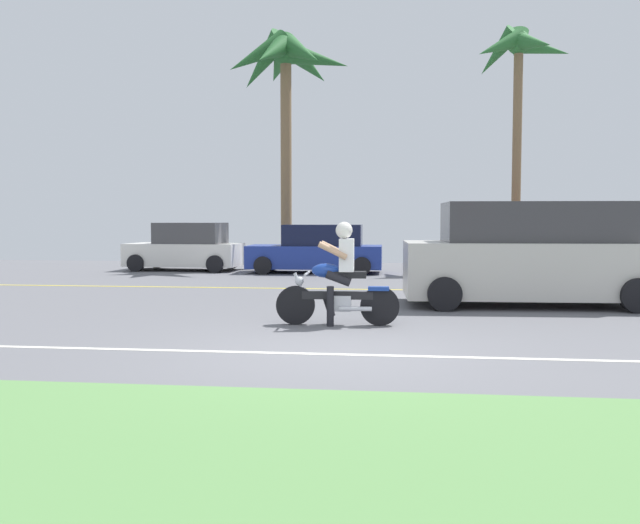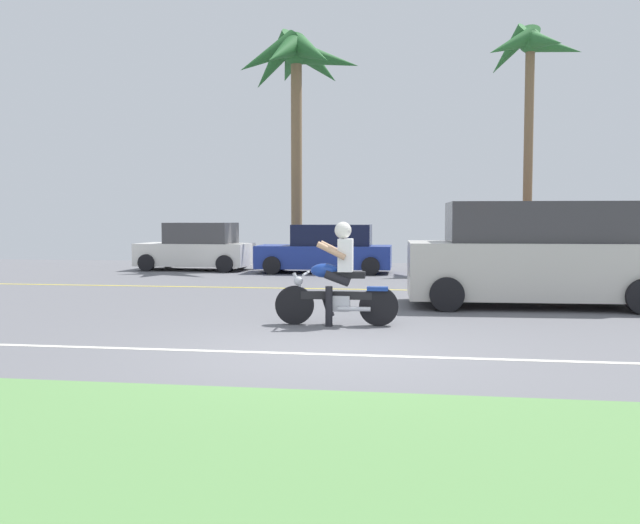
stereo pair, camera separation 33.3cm
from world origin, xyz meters
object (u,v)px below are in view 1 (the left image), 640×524
at_px(motorcyclist, 339,282).
at_px(parked_car_2, 507,252).
at_px(palm_tree_1, 518,64).
at_px(parked_car_1, 317,250).
at_px(parked_car_0, 186,248).
at_px(palm_tree_0, 285,67).
at_px(suv_nearby, 530,256).

distance_m(motorcyclist, parked_car_2, 11.62).
bearing_deg(parked_car_2, motorcyclist, -111.50).
bearing_deg(parked_car_2, palm_tree_1, 73.07).
distance_m(motorcyclist, parked_car_1, 10.72).
distance_m(parked_car_0, palm_tree_0, 7.20).
relative_size(parked_car_0, parked_car_1, 0.89).
height_order(motorcyclist, parked_car_1, motorcyclist).
relative_size(motorcyclist, parked_car_1, 0.47).
bearing_deg(parked_car_2, suv_nearby, -95.33).
relative_size(parked_car_1, palm_tree_1, 0.53).
xyz_separation_m(suv_nearby, palm_tree_0, (-6.59, 9.95, 6.02)).
xyz_separation_m(motorcyclist, suv_nearby, (3.53, 2.96, 0.28)).
bearing_deg(parked_car_2, parked_car_1, -177.81).
relative_size(motorcyclist, palm_tree_1, 0.25).
bearing_deg(parked_car_1, palm_tree_1, 15.86).
relative_size(parked_car_0, palm_tree_0, 0.45).
distance_m(parked_car_0, palm_tree_1, 12.49).
bearing_deg(palm_tree_1, palm_tree_0, 176.26).
bearing_deg(parked_car_1, parked_car_2, 2.19).
distance_m(parked_car_1, parked_car_2, 5.92).
xyz_separation_m(motorcyclist, parked_car_2, (4.26, 10.81, -0.03)).
bearing_deg(palm_tree_0, palm_tree_1, -3.74).
relative_size(motorcyclist, parked_car_0, 0.52).
height_order(parked_car_2, palm_tree_1, palm_tree_1).
height_order(parked_car_0, parked_car_1, parked_car_0).
height_order(motorcyclist, parked_car_0, motorcyclist).
xyz_separation_m(motorcyclist, parked_car_1, (-1.65, 10.59, 0.01)).
height_order(motorcyclist, palm_tree_1, palm_tree_1).
distance_m(suv_nearby, parked_car_1, 9.22).
bearing_deg(palm_tree_0, suv_nearby, -56.49).
height_order(parked_car_1, parked_car_2, parked_car_1).
height_order(suv_nearby, palm_tree_0, palm_tree_0).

